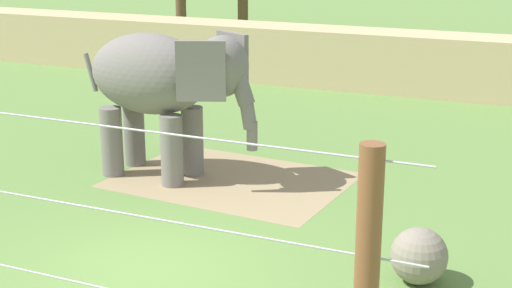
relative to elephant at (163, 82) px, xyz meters
The scene contains 5 objects.
ground_plane 4.67m from the elephant, 63.25° to the right, with size 120.00×120.00×0.00m, color #5B7F3D.
dirt_patch 2.35m from the elephant, 13.74° to the left, with size 4.43×3.24×0.01m, color #937F5B.
embankment_wall 10.19m from the elephant, 79.13° to the left, with size 36.00×1.80×1.76m, color tan.
elephant is the anchor object (origin of this frame).
enrichment_ball 6.38m from the elephant, 24.86° to the right, with size 0.81×0.81×0.81m, color gray.
Camera 1 is at (5.53, -8.55, 4.84)m, focal length 52.78 mm.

